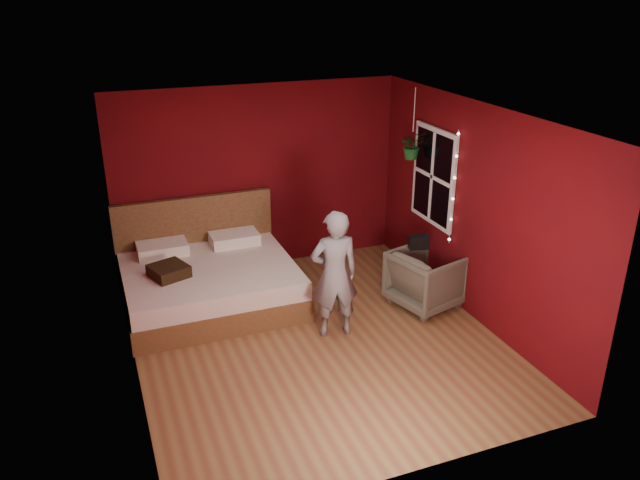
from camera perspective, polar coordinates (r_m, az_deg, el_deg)
The scene contains 10 objects.
floor at distance 7.30m, azimuth -0.33°, elevation -9.12°, with size 4.50×4.50×0.00m, color brown.
room_walls at distance 6.58m, azimuth -0.36°, elevation 3.41°, with size 4.04×4.54×2.62m.
window at distance 8.23m, azimuth 10.32°, elevation 5.74°, with size 0.05×0.97×1.27m.
fairy_lights at distance 7.80m, azimuth 12.13°, elevation 4.64°, with size 0.04×0.04×1.45m.
bed at distance 8.12m, azimuth -10.16°, elevation -3.58°, with size 2.14×1.82×1.18m.
person at distance 7.08m, azimuth 1.32°, elevation -3.16°, with size 0.56×0.37×1.53m, color gray.
armchair at distance 7.99m, azimuth 9.70°, elevation -3.52°, with size 0.78×0.80×0.73m, color #645F4F.
handbag at distance 7.89m, azimuth 9.01°, elevation -0.19°, with size 0.24×0.12×0.17m, color black.
throw_pillow at distance 7.74m, azimuth -13.65°, elevation -2.77°, with size 0.41×0.41×0.14m, color black.
hanging_plant at distance 8.33m, azimuth 8.44°, elevation 8.56°, with size 0.34×0.30×0.93m.
Camera 1 is at (-2.20, -5.81, 3.85)m, focal length 35.00 mm.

